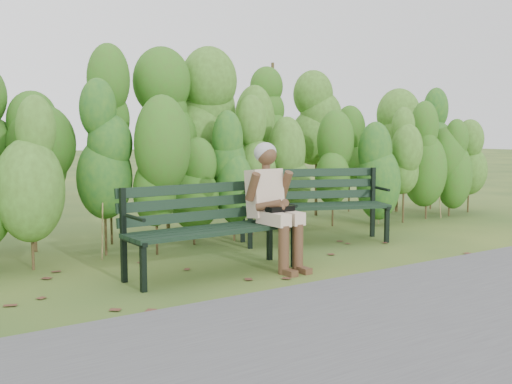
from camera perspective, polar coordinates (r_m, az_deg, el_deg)
ground at (r=6.60m, az=1.70°, el=-6.74°), size 80.00×80.00×0.00m
footpath at (r=5.04m, az=16.68°, el=-10.93°), size 60.00×2.50×0.01m
hedge_band at (r=8.04m, az=-6.03°, el=4.51°), size 11.04×1.67×2.42m
leaf_litter at (r=6.00m, az=-3.18°, el=-8.00°), size 5.61×2.13×0.01m
bench_left at (r=6.08m, az=-4.56°, el=-2.74°), size 1.82×0.64×0.90m
bench_right at (r=7.84m, az=5.39°, el=-0.64°), size 1.99×1.25×0.95m
seated_woman at (r=6.27m, az=1.58°, el=-0.51°), size 0.52×0.77×1.32m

